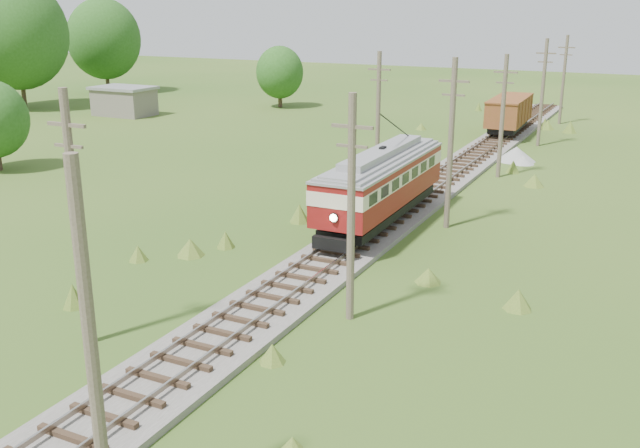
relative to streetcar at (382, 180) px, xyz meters
The scene contains 16 objects.
railbed_main 5.15m from the streetcar, 90.00° to the left, with size 3.60×96.00×0.57m.
streetcar is the anchor object (origin of this frame).
gondola 31.39m from the streetcar, 90.00° to the left, with size 3.17×8.91×2.93m.
gravel_pile 20.72m from the streetcar, 81.33° to the left, with size 3.06×3.25×1.11m.
utility_pole_r_1 24.72m from the streetcar, 82.78° to the right, with size 0.30×0.30×8.80m.
utility_pole_r_2 12.06m from the streetcar, 73.94° to the right, with size 1.60×0.30×8.60m.
utility_pole_r_3 4.07m from the streetcar, 25.69° to the left, with size 1.60×0.30×9.00m.
utility_pole_r_4 14.94m from the streetcar, 78.34° to the left, with size 1.60×0.30×8.40m.
utility_pole_r_5 27.82m from the streetcar, 82.96° to the left, with size 1.60×0.30×8.90m.
utility_pole_r_6 40.71m from the streetcar, 85.49° to the left, with size 1.60×0.30×8.70m.
utility_pole_l_a 18.07m from the streetcar, 103.53° to the right, with size 1.60×0.30×9.00m.
utility_pole_l_b 11.60m from the streetcar, 113.12° to the left, with size 1.60×0.30×8.60m.
tree_left_4 59.59m from the streetcar, 155.56° to the left, with size 11.34×11.34×14.61m.
tree_left_5 69.28m from the streetcar, 144.10° to the left, with size 9.66×9.66×12.44m.
tree_mid_a 47.66m from the streetcar, 126.00° to the left, with size 5.46×5.46×7.03m.
shed 47.47m from the streetcar, 147.44° to the left, with size 6.40×4.40×3.10m.
Camera 1 is at (13.43, -4.97, 11.54)m, focal length 40.00 mm.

